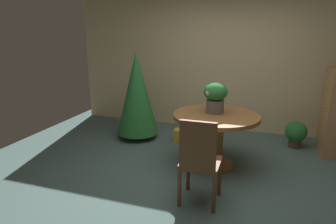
# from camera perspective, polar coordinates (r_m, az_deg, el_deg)

# --- Properties ---
(ground_plane) EXTENTS (6.60, 6.60, 0.00)m
(ground_plane) POSITION_cam_1_polar(r_m,az_deg,el_deg) (3.95, 6.15, -12.69)
(ground_plane) COLOR #4C6660
(back_wall_panel) EXTENTS (6.00, 0.10, 2.60)m
(back_wall_panel) POSITION_cam_1_polar(r_m,az_deg,el_deg) (5.69, 11.40, 9.51)
(back_wall_panel) COLOR beige
(back_wall_panel) RESTS_ON ground_plane
(round_dining_table) EXTENTS (1.18, 1.18, 0.76)m
(round_dining_table) POSITION_cam_1_polar(r_m,az_deg,el_deg) (4.12, 9.27, -3.05)
(round_dining_table) COLOR brown
(round_dining_table) RESTS_ON ground_plane
(flower_vase) EXTENTS (0.33, 0.33, 0.42)m
(flower_vase) POSITION_cam_1_polar(r_m,az_deg,el_deg) (4.09, 9.18, 3.13)
(flower_vase) COLOR #665B51
(flower_vase) RESTS_ON round_dining_table
(wooden_chair_near) EXTENTS (0.42, 0.42, 0.99)m
(wooden_chair_near) POSITION_cam_1_polar(r_m,az_deg,el_deg) (3.18, 6.14, -9.00)
(wooden_chair_near) COLOR brown
(wooden_chair_near) RESTS_ON ground_plane
(holiday_tree) EXTENTS (0.73, 0.73, 1.54)m
(holiday_tree) POSITION_cam_1_polar(r_m,az_deg,el_deg) (5.14, -6.05, 3.67)
(holiday_tree) COLOR brown
(holiday_tree) RESTS_ON ground_plane
(gift_box_gold) EXTENTS (0.32, 0.21, 0.21)m
(gift_box_gold) POSITION_cam_1_polar(r_m,az_deg,el_deg) (5.13, 3.01, -4.57)
(gift_box_gold) COLOR gold
(gift_box_gold) RESTS_ON ground_plane
(potted_plant) EXTENTS (0.35, 0.35, 0.45)m
(potted_plant) POSITION_cam_1_polar(r_m,az_deg,el_deg) (5.25, 23.59, -3.72)
(potted_plant) COLOR #4C382D
(potted_plant) RESTS_ON ground_plane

